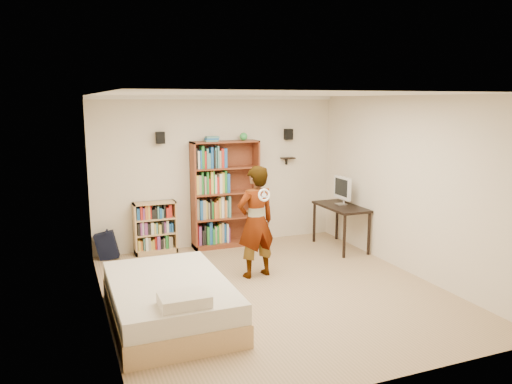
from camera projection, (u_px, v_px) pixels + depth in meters
ground at (273, 290)px, 6.99m from camera, size 4.50×5.00×0.01m
room_shell at (274, 166)px, 6.67m from camera, size 4.52×5.02×2.71m
crown_molding at (275, 97)px, 6.51m from camera, size 4.50×5.00×0.06m
speaker_left at (160, 138)px, 8.44m from camera, size 0.14×0.12×0.20m
speaker_right at (288, 134)px, 9.31m from camera, size 0.14×0.12×0.20m
wall_shelf at (288, 158)px, 9.40m from camera, size 0.25×0.16×0.02m
tall_bookshelf at (225, 194)px, 8.96m from camera, size 1.21×0.35×1.92m
low_bookshelf at (155, 228)px, 8.63m from camera, size 0.72×0.27×0.90m
computer_desk at (340, 227)px, 8.94m from camera, size 0.57×1.14×0.78m
imac at (341, 191)px, 8.93m from camera, size 0.15×0.51×0.50m
daybed at (169, 295)px, 6.00m from camera, size 1.36×2.10×0.62m
person at (256, 222)px, 7.41m from camera, size 0.67×0.50×1.69m
wii_wheel at (264, 195)px, 7.04m from camera, size 0.19×0.07×0.19m
navy_bag at (107, 245)px, 8.33m from camera, size 0.39×0.29×0.48m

